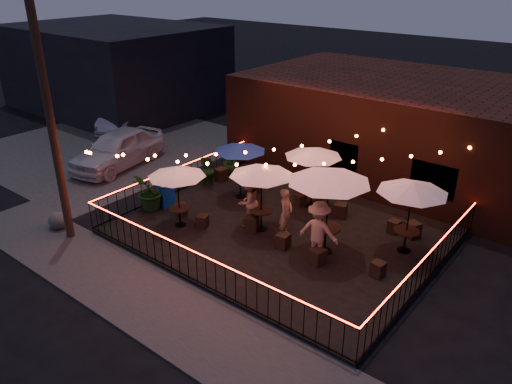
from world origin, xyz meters
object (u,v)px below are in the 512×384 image
Objects in this scene: cafe_table_1 at (240,148)px; cafe_table_5 at (413,188)px; cafe_table_3 at (313,153)px; cooler at (165,193)px; cafe_table_0 at (177,173)px; utility_pole at (51,122)px; cafe_table_4 at (329,177)px; boulder at (58,221)px; cafe_table_2 at (261,171)px.

cafe_table_1 is 6.62m from cafe_table_5.
cafe_table_3 is 2.77× the size of cooler.
cafe_table_0 is 3.07m from cafe_table_1.
cafe_table_3 is at bearing 21.90° from cafe_table_1.
utility_pole reaches higher than cafe_table_4.
cafe_table_5 is (4.05, -0.86, 0.06)m from cafe_table_3.
boulder is (-5.97, -6.73, -1.92)m from cafe_table_3.
cafe_table_0 is 0.89× the size of cafe_table_5.
cafe_table_4 is (2.12, -2.46, 0.44)m from cafe_table_3.
boulder is at bearing -149.65° from cafe_table_5.
cafe_table_2 is 0.80× the size of cafe_table_4.
cafe_table_1 is at bearing 145.47° from cafe_table_2.
cafe_table_5 is 8.82m from cooler.
cafe_table_4 reaches higher than cafe_table_5.
utility_pole is at bearing -138.74° from cafe_table_2.
cafe_table_1 is at bearing 59.14° from boulder.
cafe_table_5 is at bearing 35.67° from cooler.
cafe_table_2 is 2.59m from cafe_table_3.
cafe_table_1 is at bearing 65.86° from utility_pole.
cafe_table_1 is at bearing 72.88° from cooler.
cafe_table_2 is at bearing 41.26° from utility_pole.
cafe_table_4 reaches higher than cafe_table_1.
cafe_table_4 is at bearing -140.44° from cafe_table_5.
cafe_table_2 is 4.32m from cooler.
cafe_table_5 is 11.78m from boulder.
utility_pole is 9.80× the size of boulder.
cooler is at bearing -163.42° from cafe_table_5.
cafe_table_0 is at bearing -161.07° from cafe_table_4.
utility_pole is 6.64m from cafe_table_2.
cafe_table_4 is at bearing -49.27° from cafe_table_3.
cafe_table_4 reaches higher than cafe_table_2.
utility_pole is 3.30× the size of cafe_table_5.
cafe_table_2 is at bearing -158.68° from cafe_table_5.
cafe_table_0 is at bearing -92.03° from cafe_table_1.
cafe_table_5 reaches higher than cafe_table_0.
cafe_table_2 is 0.88× the size of cafe_table_3.
utility_pole is 3.36× the size of cafe_table_1.
cafe_table_2 is at bearing -34.53° from cafe_table_1.
cooler reaches higher than boulder.
cafe_table_2 reaches higher than cooler.
cafe_table_1 is 1.03× the size of cafe_table_2.
boulder is at bearing -97.75° from cooler.
cafe_table_0 is at bearing 47.47° from utility_pole.
cafe_table_3 is (5.15, 6.80, -1.76)m from utility_pole.
cafe_table_2 is at bearing 30.09° from cooler.
cafe_table_0 is 2.25× the size of cooler.
boulder is (-3.30, -2.63, -1.79)m from cafe_table_0.
cafe_table_4 is at bearing 30.86° from utility_pole.
cafe_table_1 is 2.77m from cafe_table_3.
utility_pole is 8.57m from cafe_table_4.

